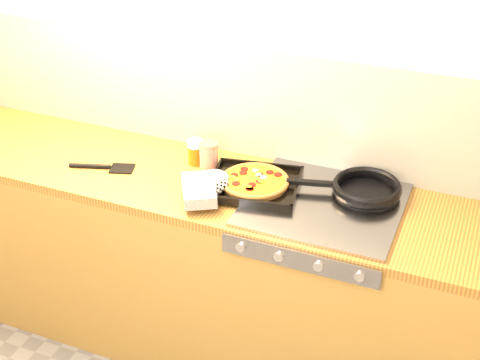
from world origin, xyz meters
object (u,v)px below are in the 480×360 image
at_px(tomato_can, 209,155).
at_px(juice_glass, 195,152).
at_px(pizza_on_tray, 239,183).
at_px(frying_pan, 365,189).

height_order(tomato_can, juice_glass, tomato_can).
relative_size(pizza_on_tray, frying_pan, 1.01).
xyz_separation_m(frying_pan, tomato_can, (-0.68, -0.01, 0.02)).
distance_m(frying_pan, juice_glass, 0.75).
relative_size(pizza_on_tray, juice_glass, 4.33).
bearing_deg(tomato_can, frying_pan, 0.86).
height_order(pizza_on_tray, frying_pan, pizza_on_tray).
relative_size(tomato_can, juice_glass, 1.02).
bearing_deg(frying_pan, juice_glass, -179.49).
bearing_deg(tomato_can, pizza_on_tray, -35.12).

